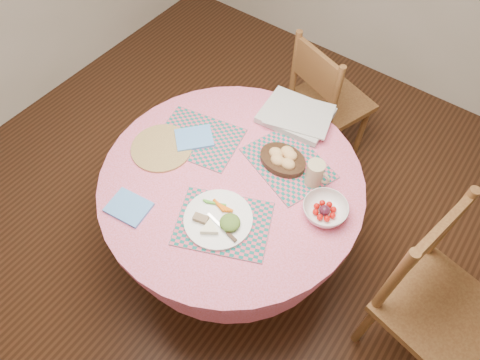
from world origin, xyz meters
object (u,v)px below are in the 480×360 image
object	(u,v)px
dining_table	(232,201)
wicker_trivet	(162,148)
fruit_bowl	(325,210)
bread_bowl	(283,158)
latte_mug	(315,173)
chair_back	(326,100)
dinner_plate	(219,220)
chair_right	(432,296)

from	to	relation	value
dining_table	wicker_trivet	distance (m)	0.44
fruit_bowl	bread_bowl	bearing A→B (deg)	157.25
latte_mug	fruit_bowl	world-z (taller)	latte_mug
dining_table	wicker_trivet	bearing A→B (deg)	-171.02
dining_table	bread_bowl	distance (m)	0.35
chair_back	wicker_trivet	xyz separation A→B (m)	(-0.37, -1.04, 0.27)
chair_back	latte_mug	bearing A→B (deg)	132.14
bread_bowl	latte_mug	bearing A→B (deg)	-3.29
wicker_trivet	latte_mug	bearing A→B (deg)	20.99
wicker_trivet	latte_mug	size ratio (longest dim) A/B	2.33
chair_back	bread_bowl	world-z (taller)	chair_back
bread_bowl	dinner_plate	bearing A→B (deg)	-96.01
latte_mug	dinner_plate	bearing A→B (deg)	-117.46
dinner_plate	wicker_trivet	bearing A→B (deg)	161.83
chair_right	latte_mug	bearing A→B (deg)	95.85
latte_mug	bread_bowl	bearing A→B (deg)	176.71
dining_table	wicker_trivet	xyz separation A→B (m)	(-0.38, -0.06, 0.20)
chair_back	chair_right	bearing A→B (deg)	159.51
bread_bowl	chair_back	bearing A→B (deg)	101.30
wicker_trivet	fruit_bowl	bearing A→B (deg)	10.51
chair_right	bread_bowl	xyz separation A→B (m)	(-0.86, 0.08, 0.25)
bread_bowl	latte_mug	xyz separation A→B (m)	(0.17, -0.01, 0.03)
dining_table	chair_back	distance (m)	0.98
dining_table	fruit_bowl	size ratio (longest dim) A/B	5.13
chair_back	bread_bowl	distance (m)	0.83
latte_mug	chair_back	bearing A→B (deg)	113.03
bread_bowl	latte_mug	distance (m)	0.18
chair_right	fruit_bowl	xyz separation A→B (m)	(-0.56, -0.05, 0.24)
chair_right	latte_mug	xyz separation A→B (m)	(-0.69, 0.07, 0.28)
chair_right	latte_mug	distance (m)	0.75
wicker_trivet	fruit_bowl	distance (m)	0.84
dining_table	wicker_trivet	world-z (taller)	wicker_trivet
dining_table	chair_right	bearing A→B (deg)	7.87
bread_bowl	latte_mug	world-z (taller)	latte_mug
chair_right	wicker_trivet	distance (m)	1.41
dining_table	chair_right	distance (m)	1.01
wicker_trivet	bread_bowl	xyz separation A→B (m)	(0.52, 0.28, 0.03)
chair_back	wicker_trivet	distance (m)	1.13
chair_back	dinner_plate	xyz separation A→B (m)	(0.11, -1.19, 0.29)
chair_back	bread_bowl	bearing A→B (deg)	120.41
dining_table	chair_back	bearing A→B (deg)	90.57
bread_bowl	fruit_bowl	xyz separation A→B (m)	(0.30, -0.13, -0.01)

